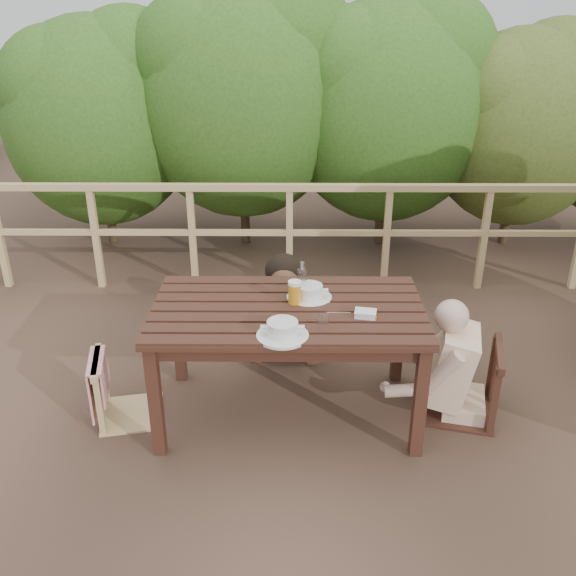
{
  "coord_description": "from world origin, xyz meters",
  "views": [
    {
      "loc": [
        0.02,
        -3.48,
        2.56
      ],
      "look_at": [
        0.0,
        0.05,
        0.9
      ],
      "focal_mm": 39.29,
      "sensor_mm": 36.0,
      "label": 1
    }
  ],
  "objects_px": {
    "chair_far": "(285,295)",
    "diner_right": "(475,324)",
    "soup_near": "(282,329)",
    "soup_far": "(309,292)",
    "bottle": "(302,280)",
    "chair_right": "(466,349)",
    "tumbler": "(323,321)",
    "woman": "(285,271)",
    "chair_left": "(126,360)",
    "beer_glass": "(295,293)",
    "table": "(288,363)",
    "bread_roll": "(281,321)",
    "butter_tub": "(365,315)"
  },
  "relations": [
    {
      "from": "chair_left",
      "to": "bottle",
      "type": "height_order",
      "value": "bottle"
    },
    {
      "from": "chair_left",
      "to": "beer_glass",
      "type": "bearing_deg",
      "value": -96.61
    },
    {
      "from": "bread_roll",
      "to": "butter_tub",
      "type": "xyz_separation_m",
      "value": [
        0.51,
        0.1,
        -0.01
      ]
    },
    {
      "from": "chair_left",
      "to": "butter_tub",
      "type": "relative_size",
      "value": 6.55
    },
    {
      "from": "soup_near",
      "to": "tumbler",
      "type": "xyz_separation_m",
      "value": [
        0.24,
        0.12,
        -0.01
      ]
    },
    {
      "from": "chair_far",
      "to": "diner_right",
      "type": "distance_m",
      "value": 1.49
    },
    {
      "from": "table",
      "to": "tumbler",
      "type": "relative_size",
      "value": 21.47
    },
    {
      "from": "butter_tub",
      "to": "beer_glass",
      "type": "bearing_deg",
      "value": 166.95
    },
    {
      "from": "table",
      "to": "bread_roll",
      "type": "bearing_deg",
      "value": -99.95
    },
    {
      "from": "table",
      "to": "chair_right",
      "type": "bearing_deg",
      "value": 1.28
    },
    {
      "from": "soup_near",
      "to": "chair_left",
      "type": "bearing_deg",
      "value": 162.42
    },
    {
      "from": "table",
      "to": "chair_left",
      "type": "height_order",
      "value": "chair_left"
    },
    {
      "from": "soup_far",
      "to": "bottle",
      "type": "distance_m",
      "value": 0.09
    },
    {
      "from": "chair_left",
      "to": "tumbler",
      "type": "bearing_deg",
      "value": -110.3
    },
    {
      "from": "chair_left",
      "to": "chair_right",
      "type": "xyz_separation_m",
      "value": [
        2.19,
        0.06,
        0.05
      ]
    },
    {
      "from": "butter_tub",
      "to": "chair_left",
      "type": "bearing_deg",
      "value": -173.06
    },
    {
      "from": "diner_right",
      "to": "soup_far",
      "type": "bearing_deg",
      "value": 97.51
    },
    {
      "from": "bread_roll",
      "to": "table",
      "type": "bearing_deg",
      "value": 80.05
    },
    {
      "from": "tumbler",
      "to": "table",
      "type": "bearing_deg",
      "value": 131.85
    },
    {
      "from": "chair_far",
      "to": "woman",
      "type": "relative_size",
      "value": 0.71
    },
    {
      "from": "chair_far",
      "to": "beer_glass",
      "type": "xyz_separation_m",
      "value": [
        0.07,
        -0.82,
        0.4
      ]
    },
    {
      "from": "chair_right",
      "to": "woman",
      "type": "xyz_separation_m",
      "value": [
        -1.18,
        0.87,
        0.16
      ]
    },
    {
      "from": "chair_right",
      "to": "beer_glass",
      "type": "distance_m",
      "value": 1.17
    },
    {
      "from": "table",
      "to": "bread_roll",
      "type": "xyz_separation_m",
      "value": [
        -0.04,
        -0.23,
        0.43
      ]
    },
    {
      "from": "chair_right",
      "to": "tumbler",
      "type": "xyz_separation_m",
      "value": [
        -0.94,
        -0.26,
        0.34
      ]
    },
    {
      "from": "bread_roll",
      "to": "chair_right",
      "type": "bearing_deg",
      "value": 12.05
    },
    {
      "from": "soup_near",
      "to": "beer_glass",
      "type": "bearing_deg",
      "value": 80.25
    },
    {
      "from": "chair_right",
      "to": "diner_right",
      "type": "relative_size",
      "value": 0.72
    },
    {
      "from": "chair_left",
      "to": "woman",
      "type": "relative_size",
      "value": 0.66
    },
    {
      "from": "table",
      "to": "butter_tub",
      "type": "height_order",
      "value": "butter_tub"
    },
    {
      "from": "diner_right",
      "to": "bread_roll",
      "type": "height_order",
      "value": "diner_right"
    },
    {
      "from": "soup_far",
      "to": "butter_tub",
      "type": "relative_size",
      "value": 2.23
    },
    {
      "from": "table",
      "to": "bread_roll",
      "type": "relative_size",
      "value": 13.72
    },
    {
      "from": "chair_left",
      "to": "chair_far",
      "type": "relative_size",
      "value": 0.93
    },
    {
      "from": "table",
      "to": "bottle",
      "type": "height_order",
      "value": "bottle"
    },
    {
      "from": "chair_left",
      "to": "diner_right",
      "type": "xyz_separation_m",
      "value": [
        2.22,
        0.06,
        0.24
      ]
    },
    {
      "from": "beer_glass",
      "to": "butter_tub",
      "type": "bearing_deg",
      "value": -23.7
    },
    {
      "from": "diner_right",
      "to": "bottle",
      "type": "height_order",
      "value": "diner_right"
    },
    {
      "from": "bottle",
      "to": "chair_far",
      "type": "bearing_deg",
      "value": 99.46
    },
    {
      "from": "soup_near",
      "to": "butter_tub",
      "type": "height_order",
      "value": "soup_near"
    },
    {
      "from": "soup_near",
      "to": "soup_far",
      "type": "relative_size",
      "value": 1.04
    },
    {
      "from": "bread_roll",
      "to": "bottle",
      "type": "height_order",
      "value": "bottle"
    },
    {
      "from": "chair_right",
      "to": "soup_far",
      "type": "height_order",
      "value": "chair_right"
    },
    {
      "from": "bread_roll",
      "to": "butter_tub",
      "type": "relative_size",
      "value": 0.95
    },
    {
      "from": "diner_right",
      "to": "butter_tub",
      "type": "distance_m",
      "value": 0.74
    },
    {
      "from": "chair_left",
      "to": "bottle",
      "type": "distance_m",
      "value": 1.24
    },
    {
      "from": "diner_right",
      "to": "butter_tub",
      "type": "bearing_deg",
      "value": 116.3
    },
    {
      "from": "woman",
      "to": "soup_near",
      "type": "height_order",
      "value": "woman"
    },
    {
      "from": "table",
      "to": "bread_roll",
      "type": "distance_m",
      "value": 0.49
    },
    {
      "from": "diner_right",
      "to": "bread_roll",
      "type": "relative_size",
      "value": 10.82
    }
  ]
}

